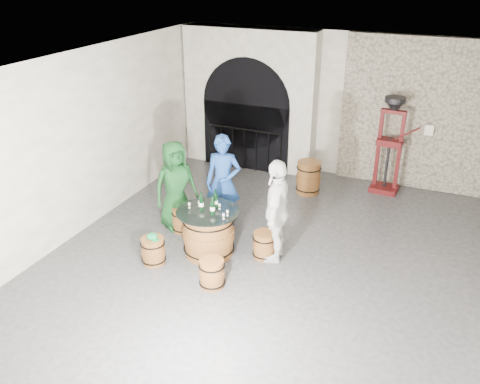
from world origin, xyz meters
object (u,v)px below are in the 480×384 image
at_px(barrel_stool_far, 223,216).
at_px(barrel_stool_near_right, 212,273).
at_px(barrel_stool_near_left, 153,251).
at_px(side_barrel, 308,177).
at_px(barrel_stool_left, 183,220).
at_px(person_green, 175,185).
at_px(barrel_table, 209,233).
at_px(person_blue, 223,182).
at_px(wine_bottle_right, 216,200).
at_px(wine_bottle_left, 201,203).
at_px(person_white, 277,211).
at_px(wine_bottle_center, 212,207).
at_px(corking_press, 390,138).
at_px(barrel_stool_right, 264,245).

relative_size(barrel_stool_far, barrel_stool_near_right, 1.00).
relative_size(barrel_stool_near_left, side_barrel, 0.66).
relative_size(barrel_stool_left, person_green, 0.28).
height_order(barrel_table, person_blue, person_blue).
bearing_deg(barrel_stool_far, barrel_table, -79.20).
bearing_deg(barrel_stool_near_left, wine_bottle_right, 45.60).
distance_m(barrel_stool_left, wine_bottle_left, 1.11).
xyz_separation_m(person_white, wine_bottle_right, (-1.02, -0.15, 0.06)).
xyz_separation_m(barrel_table, barrel_stool_left, (-0.79, 0.52, -0.17)).
relative_size(barrel_stool_near_right, barrel_stool_near_left, 1.00).
bearing_deg(wine_bottle_center, barrel_stool_near_left, -146.30).
bearing_deg(barrel_stool_near_left, barrel_stool_far, 70.95).
bearing_deg(person_green, barrel_table, -87.46).
height_order(person_blue, corking_press, corking_press).
xyz_separation_m(side_barrel, corking_press, (1.49, 0.73, 0.85)).
distance_m(barrel_table, barrel_stool_far, 0.96).
bearing_deg(corking_press, person_green, -132.45).
bearing_deg(barrel_stool_near_left, barrel_stool_near_right, -9.82).
xyz_separation_m(person_green, wine_bottle_center, (1.09, -0.71, 0.11)).
bearing_deg(side_barrel, barrel_stool_far, -116.00).
height_order(person_green, person_white, person_white).
bearing_deg(barrel_table, person_green, 146.80).
bearing_deg(person_blue, person_green, -168.98).
xyz_separation_m(barrel_table, barrel_stool_near_left, (-0.71, -0.62, -0.17)).
relative_size(barrel_table, person_white, 0.60).
bearing_deg(corking_press, wine_bottle_right, -118.09).
height_order(side_barrel, corking_press, corking_press).
height_order(barrel_stool_left, person_blue, person_blue).
height_order(barrel_stool_near_left, person_blue, person_blue).
distance_m(barrel_stool_far, side_barrel, 2.34).
relative_size(person_white, wine_bottle_right, 5.42).
distance_m(barrel_stool_left, person_white, 1.99).
xyz_separation_m(barrel_stool_left, barrel_stool_far, (0.61, 0.41, 0.00)).
bearing_deg(person_white, barrel_table, -81.65).
bearing_deg(wine_bottle_left, barrel_stool_far, 93.67).
distance_m(barrel_stool_near_left, corking_press, 5.41).
height_order(person_white, corking_press, corking_press).
bearing_deg(corking_press, barrel_stool_near_left, -120.56).
height_order(barrel_stool_right, side_barrel, side_barrel).
bearing_deg(barrel_stool_left, barrel_stool_far, 33.80).
height_order(barrel_stool_near_right, wine_bottle_center, wine_bottle_center).
xyz_separation_m(barrel_stool_far, corking_press, (2.51, 2.83, 0.97)).
height_order(wine_bottle_left, corking_press, corking_press).
relative_size(barrel_table, corking_press, 0.51).
distance_m(barrel_stool_far, wine_bottle_left, 1.17).
xyz_separation_m(barrel_stool_near_right, person_green, (-1.44, 1.46, 0.61)).
xyz_separation_m(barrel_stool_left, barrel_stool_near_left, (0.08, -1.13, 0.00)).
xyz_separation_m(barrel_stool_near_left, wine_bottle_center, (0.83, 0.55, 0.71)).
height_order(barrel_stool_left, wine_bottle_left, wine_bottle_left).
bearing_deg(barrel_stool_left, barrel_table, -33.20).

